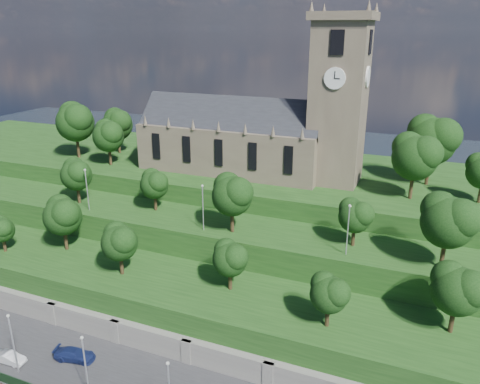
% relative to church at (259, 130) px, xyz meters
% --- Properties ---
extents(retaining_wall, '(160.00, 2.10, 5.00)m').
position_rel_church_xyz_m(retaining_wall, '(-0.79, -34.01, -20.02)').
color(retaining_wall, slate).
rests_on(retaining_wall, ground).
extents(embankment_lower, '(160.00, 12.00, 8.00)m').
position_rel_church_xyz_m(embankment_lower, '(-0.79, -27.98, -18.52)').
color(embankment_lower, '#1B4115').
rests_on(embankment_lower, ground).
extents(embankment_upper, '(160.00, 10.00, 12.00)m').
position_rel_church_xyz_m(embankment_upper, '(-0.79, -16.98, -16.52)').
color(embankment_upper, '#1B4115').
rests_on(embankment_upper, ground).
extents(hilltop, '(160.00, 32.00, 15.00)m').
position_rel_church_xyz_m(hilltop, '(-0.79, 4.02, -15.02)').
color(hilltop, '#1B4115').
rests_on(hilltop, ground).
extents(church, '(38.60, 12.35, 27.60)m').
position_rel_church_xyz_m(church, '(0.00, 0.00, 0.00)').
color(church, brown).
rests_on(church, hilltop).
extents(trees_lower, '(65.08, 8.84, 8.24)m').
position_rel_church_xyz_m(trees_lower, '(1.65, -27.39, -9.55)').
color(trees_lower, black).
rests_on(trees_lower, embankment_lower).
extents(trees_upper, '(60.84, 8.27, 9.16)m').
position_rel_church_xyz_m(trees_upper, '(7.48, -18.21, -5.06)').
color(trees_upper, black).
rests_on(trees_upper, embankment_upper).
extents(trees_hilltop, '(77.46, 16.59, 11.25)m').
position_rel_church_xyz_m(trees_hilltop, '(-1.19, -1.11, -0.73)').
color(trees_hilltop, black).
rests_on(trees_hilltop, hilltop).
extents(lamp_posts_promenade, '(60.36, 0.36, 7.59)m').
position_rel_church_xyz_m(lamp_posts_promenade, '(-2.79, -43.48, -16.12)').
color(lamp_posts_promenade, '#B2B2B7').
rests_on(lamp_posts_promenade, promenade).
extents(lamp_posts_upper, '(40.36, 0.36, 6.72)m').
position_rel_church_xyz_m(lamp_posts_upper, '(-0.79, -19.98, -6.58)').
color(lamp_posts_upper, '#B2B2B7').
rests_on(lamp_posts_upper, embankment_upper).
extents(car_middle, '(3.96, 1.62, 1.28)m').
position_rel_church_xyz_m(car_middle, '(-14.88, -42.68, -19.88)').
color(car_middle, silver).
rests_on(car_middle, promenade).
extents(car_right, '(5.14, 2.93, 1.40)m').
position_rel_church_xyz_m(car_right, '(-8.22, -39.38, -19.82)').
color(car_right, navy).
rests_on(car_right, promenade).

